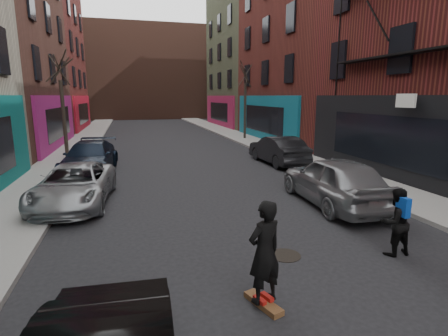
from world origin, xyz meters
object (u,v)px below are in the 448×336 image
skateboard (263,303)px  manhole (285,255)px  parked_right_far (334,180)px  pedestrian (395,222)px  parked_right_end (278,150)px  tree_right_far (245,95)px  tree_left_far (62,98)px  parked_left_end (90,158)px  parked_left_far (74,185)px  skateboarder (265,252)px

skateboard → manhole: 2.02m
parked_right_far → pedestrian: bearing=81.0°
parked_right_far → parked_right_end: size_ratio=1.08×
skateboard → parked_right_far: bearing=29.1°
tree_right_far → pedestrian: bearing=-99.5°
tree_left_far → manhole: 16.00m
pedestrian → parked_right_end: bearing=-100.3°
parked_left_end → pedestrian: bearing=-49.6°
parked_left_far → parked_right_end: bearing=32.1°
tree_right_far → manhole: tree_right_far is taller
pedestrian → skateboard: bearing=17.0°
parked_right_far → parked_right_end: bearing=-96.1°
parked_right_far → manhole: (-3.10, -3.01, -0.80)m
tree_right_far → skateboard: (-6.98, -21.84, -3.48)m
parked_right_far → parked_left_end: bearing=-38.4°
parked_right_far → manhole: 4.39m
parked_right_far → skateboarder: skateboarder is taller
tree_left_far → skateboard: tree_left_far is taller
tree_right_far → skateboarder: tree_right_far is taller
skateboard → pedestrian: size_ratio=0.53×
parked_right_end → skateboarder: skateboarder is taller
tree_right_far → parked_right_end: 10.69m
parked_left_far → manhole: size_ratio=6.66×
skateboard → parked_right_end: bearing=46.7°
parked_left_end → skateboarder: (3.82, -11.77, 0.26)m
parked_left_far → parked_right_end: 10.37m
parked_left_far → pedestrian: pedestrian is taller
tree_right_far → parked_right_far: tree_right_far is taller
parked_right_end → parked_left_far: bearing=25.1°
tree_left_far → parked_right_far: tree_left_far is taller
parked_right_far → manhole: size_ratio=6.76×
skateboard → skateboarder: skateboarder is taller
parked_left_far → manhole: parked_left_far is taller
parked_left_end → parked_right_end: bearing=5.2°
tree_left_far → skateboarder: size_ratio=3.71×
skateboarder → pedestrian: (3.51, 1.09, -0.21)m
parked_right_end → manhole: parked_right_end is taller
parked_left_far → skateboard: 7.89m
manhole → parked_left_far: bearing=133.7°
parked_right_end → manhole: (-4.21, -10.00, -0.72)m
pedestrian → manhole: pedestrian is taller
parked_left_far → skateboarder: 7.87m
parked_left_far → skateboarder: skateboarder is taller
parked_right_far → pedestrian: (-0.75, -3.57, -0.04)m
skateboard → manhole: skateboard is taller
tree_left_far → skateboarder: (5.42, -15.84, -2.40)m
parked_left_far → parked_right_end: (9.20, 4.78, 0.08)m
parked_left_end → pedestrian: (7.33, -10.68, 0.05)m
tree_left_far → pedestrian: (8.93, -14.75, -2.61)m
parked_right_end → skateboarder: size_ratio=2.51×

